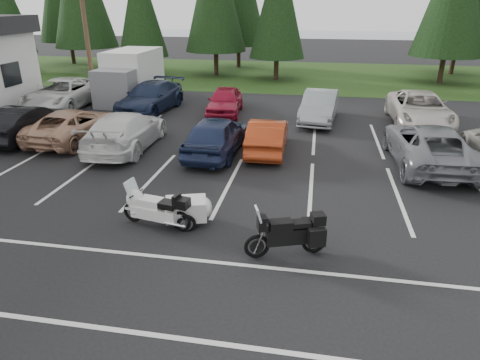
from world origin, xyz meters
name	(u,v)px	position (x,y,z in m)	size (l,w,h in m)	color
ground	(207,197)	(0.00, 0.00, 0.00)	(120.00, 120.00, 0.00)	black
grass_strip	(279,75)	(0.00, 24.00, 0.01)	(80.00, 16.00, 0.01)	#1D3611
lake_water	(326,42)	(4.00, 55.00, 0.00)	(70.00, 50.00, 0.02)	gray
utility_pole	(84,19)	(-10.00, 12.00, 4.70)	(1.60, 0.26, 9.00)	#473321
box_truck	(127,77)	(-8.00, 12.50, 1.45)	(2.40, 5.60, 2.90)	silver
stall_markings	(221,173)	(0.00, 2.00, 0.00)	(32.00, 16.00, 0.01)	silver
conifer_1	(3,4)	(-22.00, 21.20, 5.39)	(3.96, 3.96, 9.22)	#332316
conifer_3	(140,6)	(-10.50, 21.40, 5.27)	(3.87, 3.87, 9.02)	#332316
conifer_5	(278,0)	(0.00, 21.60, 5.63)	(4.14, 4.14, 9.63)	#332316
car_near_1	(27,122)	(-9.18, 4.46, 0.75)	(1.59, 4.55, 1.50)	black
car_near_2	(74,125)	(-7.10, 4.67, 0.69)	(2.28, 4.94, 1.37)	tan
car_near_3	(126,131)	(-4.38, 3.99, 0.76)	(2.13, 5.24, 1.52)	silver
car_near_4	(216,135)	(-0.60, 3.95, 0.78)	(1.83, 4.55, 1.55)	#1D2748
car_near_5	(268,136)	(1.37, 4.60, 0.67)	(1.42, 4.08, 1.35)	#A03414
car_near_6	(429,145)	(7.35, 4.16, 0.77)	(2.55, 5.53, 1.54)	slate
car_far_0	(62,94)	(-10.87, 10.03, 0.81)	(2.69, 5.84, 1.62)	silver
car_far_1	(150,97)	(-5.74, 10.24, 0.78)	(2.17, 5.34, 1.55)	#18223D
car_far_2	(225,101)	(-1.61, 10.34, 0.71)	(1.67, 4.15, 1.41)	maroon
car_far_3	(320,107)	(3.36, 9.75, 0.75)	(1.59, 4.56, 1.50)	gray
car_far_4	(420,109)	(8.15, 9.91, 0.78)	(2.59, 5.62, 1.56)	beige
touring_motorcycle	(155,205)	(-0.86, -2.07, 0.63)	(2.29, 0.70, 1.27)	silver
cargo_trailer	(186,212)	(-0.11, -1.79, 0.37)	(1.58, 0.89, 0.73)	silver
adventure_motorcycle	(286,230)	(2.69, -2.89, 0.68)	(2.24, 0.78, 1.36)	black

